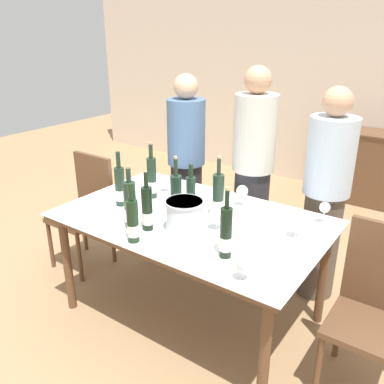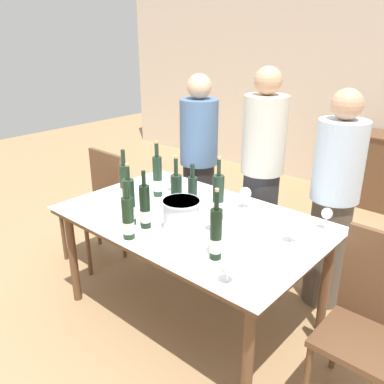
% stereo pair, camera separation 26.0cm
% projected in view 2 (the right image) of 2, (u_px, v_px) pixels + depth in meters
% --- Properties ---
extents(ground_plane, '(12.00, 12.00, 0.00)m').
position_uv_depth(ground_plane, '(192.00, 313.00, 2.95)').
color(ground_plane, '#A37F56').
extents(back_wall, '(8.00, 0.10, 2.80)m').
position_uv_depth(back_wall, '(376.00, 78.00, 4.65)').
color(back_wall, beige).
rests_on(back_wall, ground_plane).
extents(dining_table, '(1.73, 1.09, 0.77)m').
position_uv_depth(dining_table, '(192.00, 227.00, 2.69)').
color(dining_table, brown).
rests_on(dining_table, ground_plane).
extents(ice_bucket, '(0.24, 0.24, 0.19)m').
position_uv_depth(ice_bucket, '(181.00, 214.00, 2.47)').
color(ice_bucket, silver).
rests_on(ice_bucket, dining_table).
extents(wine_bottle_0, '(0.07, 0.07, 0.36)m').
position_uv_depth(wine_bottle_0, '(128.00, 219.00, 2.36)').
color(wine_bottle_0, black).
rests_on(wine_bottle_0, dining_table).
extents(wine_bottle_1, '(0.07, 0.07, 0.40)m').
position_uv_depth(wine_bottle_1, '(216.00, 235.00, 2.14)').
color(wine_bottle_1, black).
rests_on(wine_bottle_1, dining_table).
extents(wine_bottle_2, '(0.07, 0.07, 0.42)m').
position_uv_depth(wine_bottle_2, '(218.00, 199.00, 2.60)').
color(wine_bottle_2, '#1E3323').
rests_on(wine_bottle_2, dining_table).
extents(wine_bottle_3, '(0.07, 0.07, 0.39)m').
position_uv_depth(wine_bottle_3, '(125.00, 184.00, 2.85)').
color(wine_bottle_3, '#1E3323').
rests_on(wine_bottle_3, dining_table).
extents(wine_bottle_4, '(0.07, 0.07, 0.37)m').
position_uv_depth(wine_bottle_4, '(145.00, 208.00, 2.49)').
color(wine_bottle_4, black).
rests_on(wine_bottle_4, dining_table).
extents(wine_bottle_5, '(0.08, 0.08, 0.40)m').
position_uv_depth(wine_bottle_5, '(129.00, 203.00, 2.53)').
color(wine_bottle_5, '#1E3323').
rests_on(wine_bottle_5, dining_table).
extents(wine_bottle_6, '(0.07, 0.07, 0.42)m').
position_uv_depth(wine_bottle_6, '(158.00, 177.00, 2.96)').
color(wine_bottle_6, '#1E3323').
rests_on(wine_bottle_6, dining_table).
extents(wine_bottle_7, '(0.08, 0.08, 0.42)m').
position_uv_depth(wine_bottle_7, '(176.00, 197.00, 2.63)').
color(wine_bottle_7, '#1E3323').
rests_on(wine_bottle_7, dining_table).
extents(wine_bottle_8, '(0.07, 0.07, 0.33)m').
position_uv_depth(wine_bottle_8, '(192.00, 195.00, 2.72)').
color(wine_bottle_8, '#1E3323').
rests_on(wine_bottle_8, dining_table).
extents(wine_glass_0, '(0.08, 0.08, 0.15)m').
position_uv_depth(wine_glass_0, '(293.00, 227.00, 2.31)').
color(wine_glass_0, white).
rests_on(wine_glass_0, dining_table).
extents(wine_glass_1, '(0.08, 0.08, 0.13)m').
position_uv_depth(wine_glass_1, '(173.00, 180.00, 3.07)').
color(wine_glass_1, white).
rests_on(wine_glass_1, dining_table).
extents(wine_glass_2, '(0.07, 0.07, 0.15)m').
position_uv_depth(wine_glass_2, '(327.00, 215.00, 2.46)').
color(wine_glass_2, white).
rests_on(wine_glass_2, dining_table).
extents(wine_glass_3, '(0.08, 0.08, 0.13)m').
position_uv_depth(wine_glass_3, '(228.00, 267.00, 1.95)').
color(wine_glass_3, white).
rests_on(wine_glass_3, dining_table).
extents(wine_glass_4, '(0.08, 0.08, 0.15)m').
position_uv_depth(wine_glass_4, '(245.00, 194.00, 2.76)').
color(wine_glass_4, white).
rests_on(wine_glass_4, dining_table).
extents(wine_glass_5, '(0.09, 0.09, 0.14)m').
position_uv_depth(wine_glass_5, '(213.00, 216.00, 2.46)').
color(wine_glass_5, white).
rests_on(wine_glass_5, dining_table).
extents(chair_right_end, '(0.42, 0.42, 0.97)m').
position_uv_depth(chair_right_end, '(371.00, 315.00, 2.10)').
color(chair_right_end, brown).
rests_on(chair_right_end, ground_plane).
extents(chair_left_end, '(0.42, 0.42, 0.95)m').
position_uv_depth(chair_left_end, '(99.00, 200.00, 3.53)').
color(chair_left_end, brown).
rests_on(chair_left_end, ground_plane).
extents(person_host, '(0.33, 0.33, 1.58)m').
position_uv_depth(person_host, '(199.00, 165.00, 3.61)').
color(person_host, '#262628').
rests_on(person_host, ground_plane).
extents(person_guest_left, '(0.33, 0.33, 1.68)m').
position_uv_depth(person_guest_left, '(262.00, 178.00, 3.16)').
color(person_guest_left, '#2D2D33').
rests_on(person_guest_left, ground_plane).
extents(person_guest_right, '(0.33, 0.33, 1.58)m').
position_uv_depth(person_guest_right, '(333.00, 204.00, 2.82)').
color(person_guest_right, '#51473D').
rests_on(person_guest_right, ground_plane).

